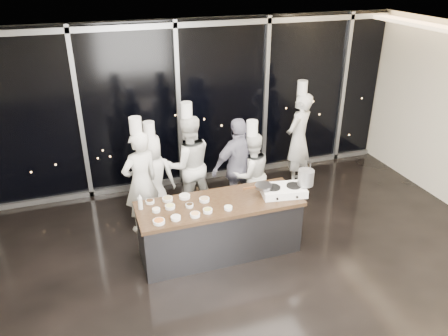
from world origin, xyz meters
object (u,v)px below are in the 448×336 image
object	(u,v)px
stove	(283,190)
frying_pan	(263,186)
stock_pot	(306,177)
chef_center	(189,164)
chef_left	(153,176)
chef_right	(251,174)
chef_side	(298,139)
chef_far_left	(141,181)
demo_counter	(220,227)
guest	(239,167)

from	to	relation	value
stove	frying_pan	xyz separation A→B (m)	(-0.32, 0.06, 0.10)
stock_pot	chef_center	distance (m)	2.13
chef_left	chef_right	size ratio (longest dim) A/B	1.01
chef_side	stove	bearing A→B (deg)	24.01
stove	chef_side	world-z (taller)	chef_side
frying_pan	chef_far_left	world-z (taller)	chef_far_left
demo_counter	guest	bearing A→B (deg)	56.08
demo_counter	stock_pot	world-z (taller)	stock_pot
chef_far_left	chef_right	distance (m)	1.90
demo_counter	chef_far_left	xyz separation A→B (m)	(-1.01, 1.04, 0.45)
stove	chef_right	distance (m)	1.05
frying_pan	chef_left	distance (m)	2.03
stock_pot	chef_left	world-z (taller)	chef_left
stove	stock_pot	distance (m)	0.39
stock_pot	chef_far_left	distance (m)	2.63
guest	chef_side	size ratio (longest dim) A/B	0.84
chef_center	guest	bearing A→B (deg)	153.67
frying_pan	chef_left	bearing A→B (deg)	144.69
stove	chef_center	size ratio (longest dim) A/B	0.35
stove	chef_right	size ratio (longest dim) A/B	0.41
chef_side	stock_pot	bearing A→B (deg)	32.75
stove	chef_far_left	size ratio (longest dim) A/B	0.36
chef_left	chef_right	bearing A→B (deg)	-178.97
chef_left	guest	xyz separation A→B (m)	(1.46, -0.34, 0.11)
chef_left	stove	bearing A→B (deg)	156.01
chef_center	chef_right	bearing A→B (deg)	152.94
demo_counter	chef_side	world-z (taller)	chef_side
chef_center	chef_right	world-z (taller)	chef_center
chef_far_left	chef_center	size ratio (longest dim) A/B	0.98
demo_counter	chef_center	xyz separation A→B (m)	(-0.11, 1.40, 0.46)
chef_far_left	guest	xyz separation A→B (m)	(1.71, 0.01, -0.01)
chef_left	chef_center	xyz separation A→B (m)	(0.64, 0.01, 0.13)
frying_pan	chef_right	world-z (taller)	chef_right
chef_right	stove	bearing A→B (deg)	88.64
chef_far_left	stock_pot	bearing A→B (deg)	130.28
demo_counter	chef_center	size ratio (longest dim) A/B	1.21
frying_pan	guest	size ratio (longest dim) A/B	0.27
frying_pan	stock_pot	distance (m)	0.67
chef_left	chef_right	xyz separation A→B (m)	(1.64, -0.43, -0.01)
chef_far_left	chef_center	bearing A→B (deg)	178.90
frying_pan	chef_center	world-z (taller)	chef_center
chef_right	demo_counter	bearing A→B (deg)	39.36
stock_pot	chef_center	size ratio (longest dim) A/B	0.12
stock_pot	chef_left	bearing A→B (deg)	143.80
frying_pan	chef_center	bearing A→B (deg)	128.36
stock_pot	guest	size ratio (longest dim) A/B	0.14
chef_right	chef_side	size ratio (longest dim) A/B	0.83
demo_counter	frying_pan	xyz separation A→B (m)	(0.68, -0.02, 0.61)
frying_pan	chef_left	size ratio (longest dim) A/B	0.27
demo_counter	stove	bearing A→B (deg)	-4.51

